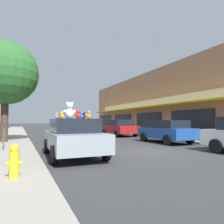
{
  "coord_description": "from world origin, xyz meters",
  "views": [
    {
      "loc": [
        -5.51,
        -7.97,
        1.45
      ],
      "look_at": [
        -0.61,
        2.55,
        1.99
      ],
      "focal_mm": 32.0,
      "sensor_mm": 36.0,
      "label": 1
    }
  ],
  "objects_px": {
    "teddy_bear_blue": "(82,115)",
    "parking_meter": "(4,132)",
    "plush_art_car": "(74,137)",
    "teddy_bear_pink": "(57,116)",
    "fire_hydrant": "(14,161)",
    "teddy_bear_green": "(70,115)",
    "teddy_bear_black": "(84,116)",
    "parked_car_far_center": "(165,130)",
    "teddy_bear_red": "(78,114)",
    "parked_car_far_right": "(119,127)",
    "teddy_bear_purple": "(68,116)",
    "teddy_bear_orange": "(89,115)",
    "street_tree": "(6,73)",
    "teddy_bear_giant": "(70,111)",
    "teddy_bear_yellow": "(62,115)",
    "teddy_bear_brown": "(60,116)"
  },
  "relations": [
    {
      "from": "teddy_bear_blue",
      "to": "parking_meter",
      "type": "height_order",
      "value": "teddy_bear_blue"
    },
    {
      "from": "parked_car_far_center",
      "to": "fire_hydrant",
      "type": "distance_m",
      "value": 10.55
    },
    {
      "from": "parked_car_far_right",
      "to": "teddy_bear_green",
      "type": "bearing_deg",
      "value": -127.99
    },
    {
      "from": "teddy_bear_green",
      "to": "parking_meter",
      "type": "height_order",
      "value": "teddy_bear_green"
    },
    {
      "from": "teddy_bear_black",
      "to": "teddy_bear_yellow",
      "type": "height_order",
      "value": "teddy_bear_black"
    },
    {
      "from": "teddy_bear_black",
      "to": "teddy_bear_pink",
      "type": "xyz_separation_m",
      "value": [
        -1.39,
        -0.99,
        -0.05
      ]
    },
    {
      "from": "fire_hydrant",
      "to": "parking_meter",
      "type": "xyz_separation_m",
      "value": [
        -0.54,
        5.16,
        0.41
      ]
    },
    {
      "from": "teddy_bear_purple",
      "to": "parked_car_far_right",
      "type": "bearing_deg",
      "value": -106.2
    },
    {
      "from": "teddy_bear_purple",
      "to": "teddy_bear_yellow",
      "type": "height_order",
      "value": "teddy_bear_yellow"
    },
    {
      "from": "teddy_bear_red",
      "to": "street_tree",
      "type": "distance_m",
      "value": 7.91
    },
    {
      "from": "teddy_bear_yellow",
      "to": "parking_meter",
      "type": "distance_m",
      "value": 3.37
    },
    {
      "from": "teddy_bear_purple",
      "to": "teddy_bear_green",
      "type": "bearing_deg",
      "value": -103.66
    },
    {
      "from": "teddy_bear_black",
      "to": "teddy_bear_red",
      "type": "xyz_separation_m",
      "value": [
        -0.55,
        -1.0,
        0.02
      ]
    },
    {
      "from": "teddy_bear_red",
      "to": "teddy_bear_giant",
      "type": "bearing_deg",
      "value": -32.89
    },
    {
      "from": "teddy_bear_orange",
      "to": "street_tree",
      "type": "distance_m",
      "value": 8.58
    },
    {
      "from": "teddy_bear_orange",
      "to": "teddy_bear_green",
      "type": "distance_m",
      "value": 1.4
    },
    {
      "from": "teddy_bear_black",
      "to": "teddy_bear_brown",
      "type": "bearing_deg",
      "value": 75.18
    },
    {
      "from": "teddy_bear_black",
      "to": "teddy_bear_green",
      "type": "xyz_separation_m",
      "value": [
        -0.75,
        -0.34,
        0.0
      ]
    },
    {
      "from": "fire_hydrant",
      "to": "parked_car_far_center",
      "type": "bearing_deg",
      "value": 31.03
    },
    {
      "from": "plush_art_car",
      "to": "teddy_bear_pink",
      "type": "distance_m",
      "value": 1.1
    },
    {
      "from": "teddy_bear_blue",
      "to": "fire_hydrant",
      "type": "distance_m",
      "value": 3.82
    },
    {
      "from": "teddy_bear_pink",
      "to": "teddy_bear_blue",
      "type": "relative_size",
      "value": 0.81
    },
    {
      "from": "teddy_bear_black",
      "to": "teddy_bear_purple",
      "type": "height_order",
      "value": "teddy_bear_black"
    },
    {
      "from": "teddy_bear_black",
      "to": "fire_hydrant",
      "type": "height_order",
      "value": "teddy_bear_black"
    },
    {
      "from": "teddy_bear_giant",
      "to": "teddy_bear_brown",
      "type": "xyz_separation_m",
      "value": [
        -0.32,
        0.3,
        -0.22
      ]
    },
    {
      "from": "teddy_bear_orange",
      "to": "teddy_bear_purple",
      "type": "xyz_separation_m",
      "value": [
        -0.54,
        1.19,
        -0.01
      ]
    },
    {
      "from": "teddy_bear_pink",
      "to": "teddy_bear_red",
      "type": "distance_m",
      "value": 0.85
    },
    {
      "from": "teddy_bear_black",
      "to": "teddy_bear_orange",
      "type": "relative_size",
      "value": 1.13
    },
    {
      "from": "teddy_bear_orange",
      "to": "teddy_bear_pink",
      "type": "relative_size",
      "value": 1.29
    },
    {
      "from": "plush_art_car",
      "to": "parked_car_far_center",
      "type": "bearing_deg",
      "value": 22.2
    },
    {
      "from": "plush_art_car",
      "to": "teddy_bear_brown",
      "type": "relative_size",
      "value": 16.17
    },
    {
      "from": "teddy_bear_black",
      "to": "teddy_bear_blue",
      "type": "height_order",
      "value": "teddy_bear_black"
    },
    {
      "from": "teddy_bear_giant",
      "to": "street_tree",
      "type": "xyz_separation_m",
      "value": [
        -2.78,
        6.37,
        2.71
      ]
    },
    {
      "from": "teddy_bear_red",
      "to": "teddy_bear_black",
      "type": "bearing_deg",
      "value": -100.57
    },
    {
      "from": "teddy_bear_purple",
      "to": "teddy_bear_giant",
      "type": "bearing_deg",
      "value": 120.05
    },
    {
      "from": "teddy_bear_black",
      "to": "parking_meter",
      "type": "relative_size",
      "value": 0.27
    },
    {
      "from": "teddy_bear_black",
      "to": "parking_meter",
      "type": "xyz_separation_m",
      "value": [
        -3.37,
        1.42,
        -0.78
      ]
    },
    {
      "from": "teddy_bear_pink",
      "to": "fire_hydrant",
      "type": "height_order",
      "value": "teddy_bear_pink"
    },
    {
      "from": "teddy_bear_green",
      "to": "teddy_bear_orange",
      "type": "bearing_deg",
      "value": 168.22
    },
    {
      "from": "teddy_bear_pink",
      "to": "parked_car_far_right",
      "type": "xyz_separation_m",
      "value": [
        7.61,
        9.57,
        -0.8
      ]
    },
    {
      "from": "teddy_bear_pink",
      "to": "fire_hydrant",
      "type": "xyz_separation_m",
      "value": [
        -1.43,
        -2.75,
        -1.14
      ]
    },
    {
      "from": "plush_art_car",
      "to": "parking_meter",
      "type": "bearing_deg",
      "value": 141.12
    },
    {
      "from": "parked_car_far_center",
      "to": "teddy_bear_red",
      "type": "bearing_deg",
      "value": -158.24
    },
    {
      "from": "teddy_bear_green",
      "to": "teddy_bear_blue",
      "type": "relative_size",
      "value": 1.2
    },
    {
      "from": "teddy_bear_green",
      "to": "teddy_bear_blue",
      "type": "height_order",
      "value": "teddy_bear_green"
    },
    {
      "from": "parked_car_far_center",
      "to": "parking_meter",
      "type": "height_order",
      "value": "parked_car_far_center"
    },
    {
      "from": "teddy_bear_green",
      "to": "street_tree",
      "type": "bearing_deg",
      "value": -4.7
    },
    {
      "from": "teddy_bear_yellow",
      "to": "teddy_bear_black",
      "type": "bearing_deg",
      "value": 155.68
    },
    {
      "from": "teddy_bear_red",
      "to": "parking_meter",
      "type": "xyz_separation_m",
      "value": [
        -2.82,
        2.42,
        -0.8
      ]
    },
    {
      "from": "teddy_bear_giant",
      "to": "parked_car_far_center",
      "type": "distance_m",
      "value": 7.5
    }
  ]
}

